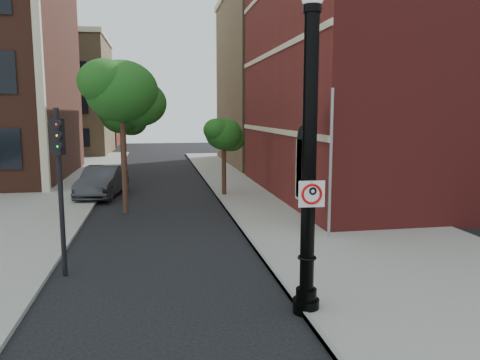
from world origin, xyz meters
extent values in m
plane|color=black|center=(0.00, 0.00, 0.00)|extent=(120.00, 120.00, 0.00)
cube|color=gray|center=(6.00, 10.00, 0.06)|extent=(8.00, 60.00, 0.12)
cube|color=gray|center=(-9.00, 18.00, 0.06)|extent=(10.00, 50.00, 0.12)
cube|color=gray|center=(2.05, 10.00, 0.07)|extent=(0.10, 60.00, 0.14)
cube|color=maroon|center=(16.00, 14.00, 6.00)|extent=(22.00, 16.00, 12.00)
cube|color=black|center=(4.96, 9.00, 2.00)|extent=(0.08, 1.40, 2.40)
cube|color=beige|center=(4.97, 14.00, 3.50)|extent=(0.06, 16.00, 0.25)
cube|color=beige|center=(4.97, 14.00, 7.50)|extent=(0.06, 16.00, 0.25)
cube|color=beige|center=(-7.00, 17.00, 7.00)|extent=(0.40, 0.40, 14.00)
cube|color=#8E704D|center=(-12.00, 44.00, 6.00)|extent=(12.00, 12.00, 12.00)
cube|color=maroon|center=(-12.00, 58.00, 5.00)|extent=(12.00, 12.00, 10.00)
cube|color=#8E704D|center=(16.00, 30.00, 7.00)|extent=(22.00, 14.00, 14.00)
cylinder|color=black|center=(2.15, -0.18, 0.16)|extent=(0.59, 0.59, 0.32)
cylinder|color=black|center=(2.15, -0.18, 0.42)|extent=(0.46, 0.46, 0.26)
cylinder|color=black|center=(2.15, -0.18, 3.38)|extent=(0.32, 0.32, 6.12)
torus|color=black|center=(2.15, -0.18, 1.27)|extent=(0.42, 0.42, 0.06)
cylinder|color=black|center=(2.15, -0.18, 6.52)|extent=(0.38, 0.38, 0.16)
cube|color=white|center=(2.16, -0.36, 2.72)|extent=(0.57, 0.06, 0.57)
cube|color=black|center=(2.16, -0.36, 2.98)|extent=(0.57, 0.05, 0.05)
cube|color=black|center=(2.16, -0.36, 2.46)|extent=(0.57, 0.05, 0.05)
cube|color=black|center=(1.90, -0.34, 2.72)|extent=(0.05, 0.01, 0.57)
cube|color=black|center=(2.42, -0.37, 2.72)|extent=(0.05, 0.01, 0.57)
torus|color=red|center=(2.16, -0.36, 2.72)|extent=(0.46, 0.09, 0.45)
cube|color=red|center=(2.16, -0.36, 2.72)|extent=(0.32, 0.03, 0.32)
cube|color=black|center=(2.11, -0.35, 2.72)|extent=(0.05, 0.01, 0.27)
torus|color=black|center=(2.19, -0.36, 2.78)|extent=(0.18, 0.07, 0.18)
cylinder|color=black|center=(2.16, -0.36, 2.97)|extent=(0.03, 0.02, 0.03)
imported|color=#2C2D31|center=(-3.90, 15.69, 0.81)|extent=(2.46, 5.14, 1.62)
cylinder|color=black|center=(-3.59, 3.26, 2.28)|extent=(0.13, 0.13, 4.55)
cube|color=black|center=(-3.59, 3.26, 3.80)|extent=(0.36, 0.35, 0.95)
sphere|color=#E50505|center=(-3.54, 3.12, 4.13)|extent=(0.17, 0.17, 0.17)
sphere|color=#FF8C00|center=(-3.54, 3.12, 3.84)|extent=(0.17, 0.17, 0.17)
sphere|color=#00E519|center=(-3.54, 3.12, 3.56)|extent=(0.17, 0.17, 0.17)
cylinder|color=black|center=(4.40, 6.32, 2.49)|extent=(0.15, 0.15, 4.97)
cube|color=black|center=(4.40, 6.32, 4.14)|extent=(0.33, 0.31, 1.04)
sphere|color=#E50505|center=(4.41, 6.16, 4.51)|extent=(0.19, 0.19, 0.19)
sphere|color=#FF8C00|center=(4.41, 6.16, 4.20)|extent=(0.19, 0.19, 0.19)
sphere|color=#00E519|center=(4.41, 6.16, 3.88)|extent=(0.19, 0.19, 0.19)
cylinder|color=#999999|center=(4.80, 5.38, 2.62)|extent=(0.10, 0.10, 5.25)
cylinder|color=#351F15|center=(-2.45, 11.34, 2.49)|extent=(0.24, 0.24, 4.98)
ellipsoid|color=#184512|center=(-2.45, 11.34, 5.34)|extent=(3.13, 3.13, 2.66)
ellipsoid|color=#184512|center=(-1.73, 11.91, 4.84)|extent=(2.42, 2.42, 2.06)
ellipsoid|color=#184512|center=(-3.09, 10.91, 5.69)|extent=(2.28, 2.28, 1.94)
cylinder|color=#351F15|center=(-3.08, 19.84, 1.97)|extent=(0.24, 0.24, 3.94)
ellipsoid|color=#184512|center=(-3.08, 19.84, 4.22)|extent=(2.48, 2.48, 2.10)
ellipsoid|color=#184512|center=(-2.52, 20.29, 3.83)|extent=(1.91, 1.91, 1.63)
ellipsoid|color=#184512|center=(-3.59, 19.50, 4.50)|extent=(1.80, 1.80, 1.53)
cylinder|color=#351F15|center=(2.46, 14.64, 1.55)|extent=(0.24, 0.24, 3.10)
ellipsoid|color=#184512|center=(2.46, 14.64, 3.32)|extent=(1.95, 1.95, 1.66)
ellipsoid|color=#184512|center=(2.90, 15.00, 3.01)|extent=(1.50, 1.50, 1.28)
ellipsoid|color=#184512|center=(2.06, 14.38, 3.54)|extent=(1.42, 1.42, 1.20)
camera|label=1|loc=(-1.06, -9.68, 4.43)|focal=35.00mm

